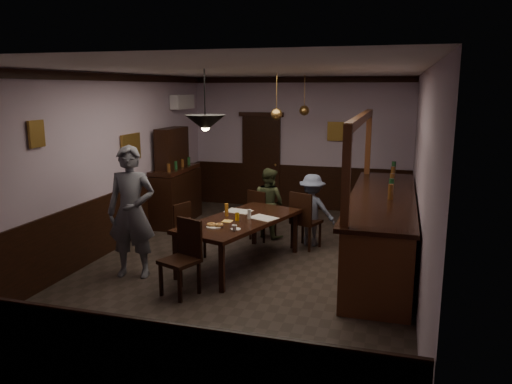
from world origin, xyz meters
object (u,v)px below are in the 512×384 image
at_px(chair_far_left, 260,213).
at_px(pendant_brass_far, 304,111).
at_px(person_seated_right, 312,210).
at_px(dining_table, 240,223).
at_px(pendant_iron, 205,123).
at_px(person_seated_left, 269,203).
at_px(chair_near, 184,254).
at_px(pendant_brass_mid, 276,114).
at_px(chair_far_right, 304,218).
at_px(person_standing, 132,212).
at_px(chair_side, 187,228).
at_px(soda_can, 237,217).
at_px(sideboard, 175,185).
at_px(bar_counter, 382,228).
at_px(coffee_cup, 234,228).

relative_size(chair_far_left, pendant_brass_far, 1.15).
bearing_deg(person_seated_right, dining_table, 63.22).
bearing_deg(chair_far_left, pendant_iron, 109.31).
xyz_separation_m(person_seated_left, pendant_brass_far, (0.39, 1.27, 1.64)).
bearing_deg(chair_near, dining_table, 94.01).
bearing_deg(person_seated_left, pendant_brass_mid, 154.86).
height_order(dining_table, chair_far_right, chair_far_right).
bearing_deg(person_standing, person_seated_left, 49.77).
bearing_deg(pendant_iron, chair_near, -106.93).
distance_m(person_standing, pendant_brass_mid, 3.06).
xyz_separation_m(chair_side, person_seated_right, (1.84, 1.25, 0.14)).
height_order(chair_near, pendant_brass_far, pendant_brass_far).
bearing_deg(pendant_brass_far, chair_near, -101.26).
relative_size(dining_table, pendant_brass_far, 2.96).
xyz_separation_m(dining_table, pendant_brass_far, (0.43, 2.89, 1.61)).
xyz_separation_m(person_standing, pendant_brass_far, (1.81, 3.76, 1.32)).
relative_size(chair_far_right, pendant_brass_far, 1.24).
bearing_deg(dining_table, pendant_brass_mid, 80.32).
bearing_deg(person_seated_right, chair_side, 41.21).
bearing_deg(person_seated_right, chair_near, 70.60).
bearing_deg(chair_far_left, person_standing, 83.65).
distance_m(pendant_brass_mid, pendant_brass_far, 1.53).
relative_size(soda_can, sideboard, 0.06).
bearing_deg(chair_side, chair_far_left, -15.09).
bearing_deg(chair_far_left, bar_counter, -173.60).
distance_m(coffee_cup, pendant_brass_far, 3.85).
height_order(chair_side, pendant_brass_far, pendant_brass_far).
relative_size(chair_far_right, sideboard, 0.52).
bearing_deg(person_seated_right, chair_far_right, 78.41).
relative_size(pendant_iron, pendant_brass_far, 1.02).
bearing_deg(person_standing, chair_far_right, 31.16).
relative_size(chair_far_right, soda_can, 8.40).
bearing_deg(pendant_brass_mid, coffee_cup, -93.04).
height_order(chair_far_right, person_standing, person_standing).
distance_m(dining_table, chair_far_left, 1.36).
distance_m(dining_table, coffee_cup, 0.67).
height_order(person_seated_right, pendant_brass_far, pendant_brass_far).
bearing_deg(pendant_brass_far, chair_far_left, -107.62).
xyz_separation_m(chair_far_right, soda_can, (-0.82, -1.17, 0.26)).
distance_m(chair_near, pendant_brass_far, 4.57).
bearing_deg(dining_table, person_standing, -147.58).
xyz_separation_m(person_standing, sideboard, (-0.70, 2.94, -0.19)).
xyz_separation_m(person_standing, person_seated_left, (1.42, 2.49, -0.32)).
bearing_deg(chair_far_right, person_standing, 62.69).
xyz_separation_m(chair_near, chair_side, (-0.55, 1.35, -0.06)).
relative_size(person_seated_right, pendant_brass_far, 1.57).
bearing_deg(chair_side, chair_far_right, -40.62).
relative_size(coffee_cup, bar_counter, 0.02).
relative_size(chair_near, soda_can, 8.52).
xyz_separation_m(dining_table, sideboard, (-2.08, 2.07, 0.10)).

